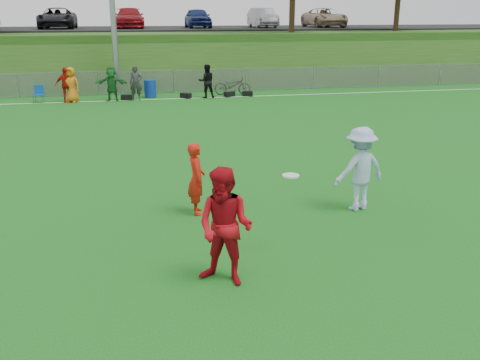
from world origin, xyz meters
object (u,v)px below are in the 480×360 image
object	(u,v)px
player_blue	(360,169)
bicycle	(233,85)
frisbee	(291,176)
player_red_left	(196,179)
player_red_center	(225,227)
recycling_bin	(150,89)

from	to	relation	value
player_blue	bicycle	size ratio (longest dim) A/B	0.97
player_blue	frisbee	xyz separation A→B (m)	(-2.17, -1.84, 0.54)
player_blue	player_red_left	bearing A→B (deg)	-19.85
player_red_center	recycling_bin	size ratio (longest dim) A/B	2.17
recycling_bin	frisbee	bearing A→B (deg)	-85.57
frisbee	player_red_left	bearing A→B (deg)	120.53
player_red_left	frisbee	bearing A→B (deg)	-148.94
player_red_left	recycling_bin	xyz separation A→B (m)	(-0.13, 17.14, -0.34)
frisbee	bicycle	world-z (taller)	frisbee
player_red_left	player_red_center	bearing A→B (deg)	-178.90
player_red_left	player_blue	size ratio (longest dim) A/B	0.84
frisbee	bicycle	bearing A→B (deg)	81.72
player_red_center	frisbee	world-z (taller)	player_red_center
player_red_left	bicycle	size ratio (longest dim) A/B	0.82
frisbee	bicycle	xyz separation A→B (m)	(2.83, 19.47, -0.97)
frisbee	bicycle	distance (m)	19.70
player_red_left	recycling_bin	bearing A→B (deg)	0.97
frisbee	player_red_center	bearing A→B (deg)	-146.15
player_blue	bicycle	xyz separation A→B (m)	(0.66, 17.64, -0.43)
player_blue	bicycle	bearing A→B (deg)	-103.86
player_red_left	player_blue	distance (m)	3.59
player_red_center	player_blue	size ratio (longest dim) A/B	1.04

